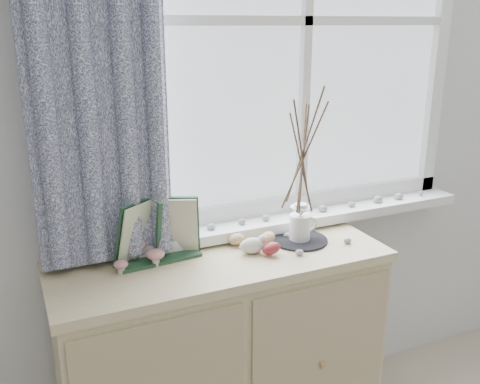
{
  "coord_description": "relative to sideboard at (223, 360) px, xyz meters",
  "views": [
    {
      "loc": [
        -0.8,
        0.15,
        1.64
      ],
      "look_at": [
        -0.1,
        1.7,
        1.1
      ],
      "focal_mm": 40.0,
      "sensor_mm": 36.0,
      "label": 1
    }
  ],
  "objects": [
    {
      "name": "sideboard",
      "position": [
        0.0,
        0.0,
        0.0
      ],
      "size": [
        1.2,
        0.45,
        0.85
      ],
      "color": "beige",
      "rests_on": "ground"
    },
    {
      "name": "botanical_book",
      "position": [
        -0.21,
        0.04,
        0.54
      ],
      "size": [
        0.35,
        0.16,
        0.23
      ],
      "primitive_type": null,
      "rotation": [
        0.0,
        0.0,
        0.1
      ],
      "color": "#21452C",
      "rests_on": "sideboard"
    },
    {
      "name": "toadstool_cluster",
      "position": [
        -0.28,
        0.08,
        0.47
      ],
      "size": [
        0.18,
        0.15,
        0.09
      ],
      "color": "beige",
      "rests_on": "sideboard"
    },
    {
      "name": "wooden_eggs",
      "position": [
        0.15,
        0.02,
        0.45
      ],
      "size": [
        0.16,
        0.17,
        0.07
      ],
      "color": "tan",
      "rests_on": "sideboard"
    },
    {
      "name": "songbird_figurine",
      "position": [
        0.11,
        -0.01,
        0.46
      ],
      "size": [
        0.13,
        0.07,
        0.07
      ],
      "primitive_type": null,
      "rotation": [
        0.0,
        0.0,
        -0.13
      ],
      "color": "silver",
      "rests_on": "sideboard"
    },
    {
      "name": "crocheted_doily",
      "position": [
        0.33,
        0.02,
        0.43
      ],
      "size": [
        0.21,
        0.21,
        0.01
      ],
      "primitive_type": "cylinder",
      "color": "black",
      "rests_on": "sideboard"
    },
    {
      "name": "twig_pitcher",
      "position": [
        0.33,
        0.02,
        0.77
      ],
      "size": [
        0.22,
        0.22,
        0.6
      ],
      "rotation": [
        0.0,
        0.0,
        -0.04
      ],
      "color": "silver",
      "rests_on": "crocheted_doily"
    },
    {
      "name": "sideboard_pebbles",
      "position": [
        0.35,
        -0.03,
        0.43
      ],
      "size": [
        0.25,
        0.19,
        0.02
      ],
      "color": "#9B9B9E",
      "rests_on": "sideboard"
    }
  ]
}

